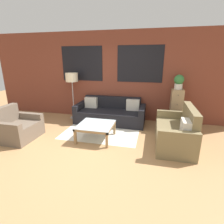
# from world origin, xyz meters

# --- Properties ---
(ground_plane) EXTENTS (16.00, 16.00, 0.00)m
(ground_plane) POSITION_xyz_m (0.00, 0.00, 0.00)
(ground_plane) COLOR #AD7F51
(wall_back_brick) EXTENTS (8.40, 0.09, 2.80)m
(wall_back_brick) POSITION_xyz_m (0.00, 2.44, 1.41)
(wall_back_brick) COLOR brown
(wall_back_brick) RESTS_ON ground_plane
(rug) EXTENTS (2.05, 1.66, 0.00)m
(rug) POSITION_xyz_m (0.07, 1.23, 0.00)
(rug) COLOR silver
(rug) RESTS_ON ground_plane
(couch_dark) EXTENTS (2.16, 0.88, 0.78)m
(couch_dark) POSITION_xyz_m (0.12, 1.95, 0.28)
(couch_dark) COLOR black
(couch_dark) RESTS_ON ground_plane
(settee_vintage) EXTENTS (0.80, 1.58, 0.92)m
(settee_vintage) POSITION_xyz_m (2.00, 0.82, 0.31)
(settee_vintage) COLOR olive
(settee_vintage) RESTS_ON ground_plane
(armchair_corner) EXTENTS (0.80, 0.94, 0.84)m
(armchair_corner) POSITION_xyz_m (-1.86, 0.24, 0.28)
(armchair_corner) COLOR #6B5B4C
(armchair_corner) RESTS_ON ground_plane
(coffee_table) EXTENTS (0.85, 0.85, 0.40)m
(coffee_table) POSITION_xyz_m (0.07, 0.66, 0.34)
(coffee_table) COLOR silver
(coffee_table) RESTS_ON ground_plane
(floor_lamp) EXTENTS (0.40, 0.40, 1.52)m
(floor_lamp) POSITION_xyz_m (-1.19, 2.08, 1.32)
(floor_lamp) COLOR #B2B2B7
(floor_lamp) RESTS_ON ground_plane
(drawer_cabinet) EXTENTS (0.33, 0.41, 1.11)m
(drawer_cabinet) POSITION_xyz_m (2.10, 2.16, 0.55)
(drawer_cabinet) COLOR tan
(drawer_cabinet) RESTS_ON ground_plane
(potted_plant) EXTENTS (0.28, 0.28, 0.42)m
(potted_plant) POSITION_xyz_m (2.10, 2.16, 1.33)
(potted_plant) COLOR silver
(potted_plant) RESTS_ON drawer_cabinet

